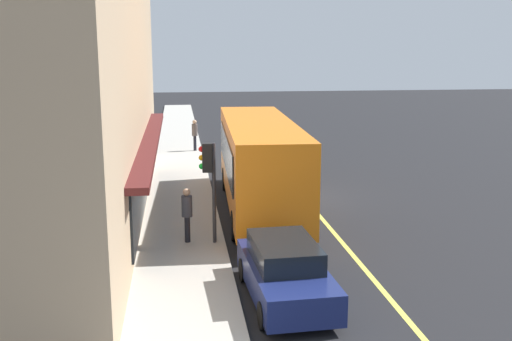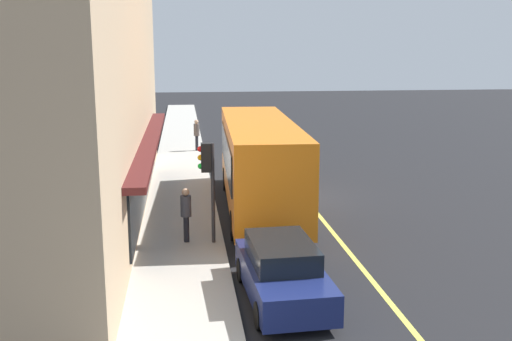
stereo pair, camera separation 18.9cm
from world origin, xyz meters
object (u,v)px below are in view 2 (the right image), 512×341
at_px(traffic_light, 207,169).
at_px(car_navy, 282,272).
at_px(pedestrian_near_storefront, 186,210).
at_px(pedestrian_waiting, 197,132).
at_px(bus, 259,160).

xyz_separation_m(traffic_light, car_navy, (-4.31, -1.66, -1.79)).
height_order(car_navy, pedestrian_near_storefront, pedestrian_near_storefront).
height_order(traffic_light, pedestrian_waiting, traffic_light).
relative_size(traffic_light, pedestrian_waiting, 1.73).
height_order(bus, traffic_light, bus).
bearing_deg(pedestrian_waiting, car_navy, -175.78).
relative_size(traffic_light, pedestrian_near_storefront, 1.83).
xyz_separation_m(car_navy, pedestrian_waiting, (21.55, 1.59, 0.53)).
distance_m(pedestrian_near_storefront, pedestrian_waiting, 17.12).
relative_size(car_navy, pedestrian_waiting, 2.37).
distance_m(bus, pedestrian_near_storefront, 4.92).
distance_m(car_navy, pedestrian_waiting, 21.62).
bearing_deg(traffic_light, pedestrian_waiting, -0.22).
bearing_deg(pedestrian_waiting, bus, -171.03).
distance_m(traffic_light, pedestrian_waiting, 17.29).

